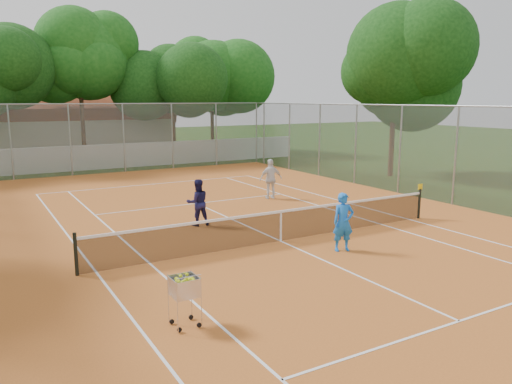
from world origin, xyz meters
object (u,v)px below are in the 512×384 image
player_far_right (271,179)px  ball_hopper (185,299)px  player_far_left (198,203)px  tennis_net (281,226)px  player_near (343,222)px  clubhouse (55,126)px

player_far_right → ball_hopper: size_ratio=1.60×
ball_hopper → player_far_left: bearing=56.2°
tennis_net → player_far_right: bearing=60.9°
player_far_left → player_far_right: player_far_right is taller
player_near → player_far_right: size_ratio=0.97×
tennis_net → player_far_left: player_far_left is taller
player_near → player_far_left: size_ratio=1.04×
player_far_left → clubhouse: bearing=-80.6°
clubhouse → player_near: clubhouse is taller
player_near → player_far_left: (-2.41, 4.70, -0.04)m
tennis_net → ball_hopper: 6.12m
player_far_left → ball_hopper: size_ratio=1.49×
player_near → tennis_net: bearing=139.0°
player_far_left → player_far_right: 5.36m
player_near → ball_hopper: size_ratio=1.55×
player_far_right → player_far_left: bearing=43.1°
clubhouse → player_near: 30.85m
player_far_right → ball_hopper: bearing=63.2°
clubhouse → player_far_left: (0.60, -25.96, -1.38)m
player_far_left → tennis_net: bearing=122.8°
tennis_net → player_near: bearing=-58.7°
clubhouse → player_far_right: clubhouse is taller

